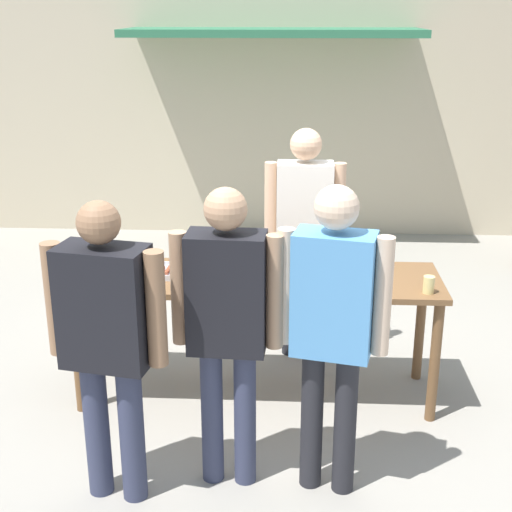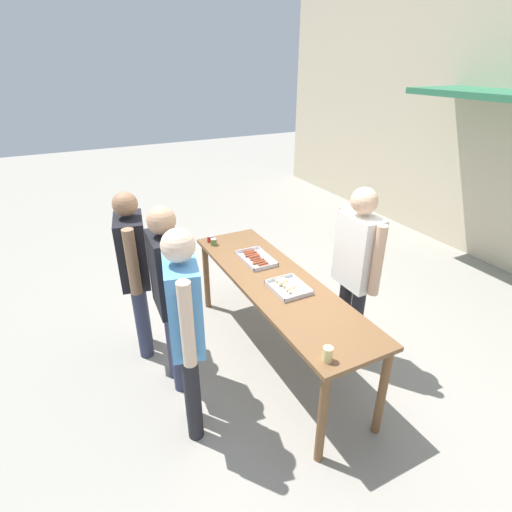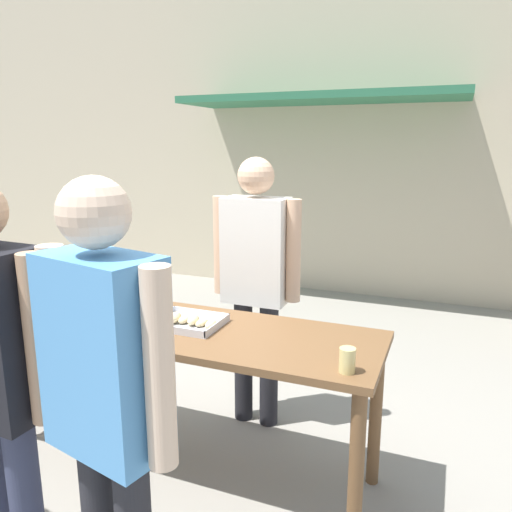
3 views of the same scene
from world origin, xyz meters
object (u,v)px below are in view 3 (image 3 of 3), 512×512
(food_tray_sausages, at_px, (93,308))
(person_server_behind_table, at_px, (256,269))
(food_tray_buns, at_px, (187,321))
(beer_cup, at_px, (347,360))
(person_customer_with_cup, at_px, (107,390))

(food_tray_sausages, xyz_separation_m, person_server_behind_table, (0.82, 0.63, 0.17))
(food_tray_buns, distance_m, beer_cup, 0.99)
(food_tray_buns, bearing_deg, person_customer_with_cup, -74.54)
(food_tray_buns, relative_size, beer_cup, 3.24)
(food_tray_sausages, xyz_separation_m, food_tray_buns, (0.66, -0.00, 0.01))
(food_tray_buns, xyz_separation_m, person_customer_with_cup, (0.29, -1.06, 0.16))
(food_tray_sausages, bearing_deg, person_server_behind_table, 37.83)
(food_tray_sausages, distance_m, beer_cup, 1.63)
(food_tray_buns, xyz_separation_m, person_server_behind_table, (0.16, 0.64, 0.17))
(person_server_behind_table, bearing_deg, beer_cup, -47.97)
(food_tray_sausages, height_order, beer_cup, beer_cup)
(person_server_behind_table, xyz_separation_m, person_customer_with_cup, (0.13, -1.70, -0.01))
(food_tray_sausages, xyz_separation_m, beer_cup, (1.61, -0.26, 0.04))
(food_tray_sausages, distance_m, person_server_behind_table, 1.05)
(beer_cup, distance_m, person_server_behind_table, 1.20)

